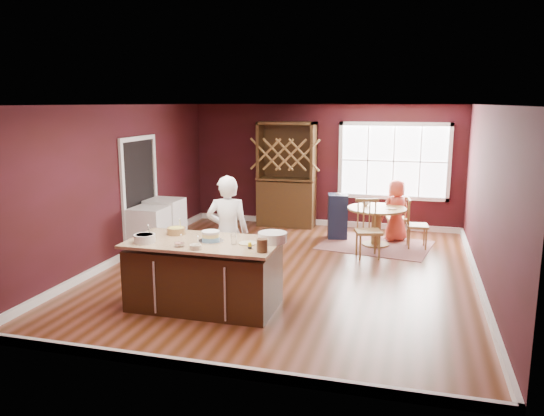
{
  "coord_description": "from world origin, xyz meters",
  "views": [
    {
      "loc": [
        1.96,
        -8.13,
        2.74
      ],
      "look_at": [
        -0.26,
        0.01,
        1.05
      ],
      "focal_mm": 35.0,
      "sensor_mm": 36.0,
      "label": 1
    }
  ],
  "objects_px": {
    "high_chair": "(338,215)",
    "baker": "(228,233)",
    "seated_woman": "(396,210)",
    "dryer": "(165,223)",
    "kitchen_island": "(204,275)",
    "dining_table": "(377,219)",
    "chair_north": "(397,216)",
    "toddler": "(341,200)",
    "chair_south": "(368,229)",
    "layer_cake": "(211,236)",
    "hutch": "(287,175)",
    "washer": "(149,231)",
    "chair_east": "(418,223)"
  },
  "relations": [
    {
      "from": "layer_cake",
      "to": "chair_east",
      "type": "distance_m",
      "value": 4.67
    },
    {
      "from": "high_chair",
      "to": "dryer",
      "type": "distance_m",
      "value": 3.45
    },
    {
      "from": "layer_cake",
      "to": "washer",
      "type": "height_order",
      "value": "layer_cake"
    },
    {
      "from": "seated_woman",
      "to": "washer",
      "type": "distance_m",
      "value": 4.81
    },
    {
      "from": "kitchen_island",
      "to": "baker",
      "type": "bearing_deg",
      "value": 85.17
    },
    {
      "from": "dining_table",
      "to": "layer_cake",
      "type": "xyz_separation_m",
      "value": [
        -1.91,
        -3.78,
        0.45
      ]
    },
    {
      "from": "toddler",
      "to": "layer_cake",
      "type": "bearing_deg",
      "value": -105.68
    },
    {
      "from": "seated_woman",
      "to": "dryer",
      "type": "relative_size",
      "value": 1.34
    },
    {
      "from": "seated_woman",
      "to": "high_chair",
      "type": "height_order",
      "value": "seated_woman"
    },
    {
      "from": "layer_cake",
      "to": "high_chair",
      "type": "distance_m",
      "value": 4.32
    },
    {
      "from": "dryer",
      "to": "dining_table",
      "type": "bearing_deg",
      "value": 15.67
    },
    {
      "from": "dining_table",
      "to": "chair_north",
      "type": "distance_m",
      "value": 0.79
    },
    {
      "from": "dryer",
      "to": "seated_woman",
      "type": "bearing_deg",
      "value": 20.42
    },
    {
      "from": "dining_table",
      "to": "chair_east",
      "type": "bearing_deg",
      "value": 1.72
    },
    {
      "from": "toddler",
      "to": "dryer",
      "type": "bearing_deg",
      "value": -155.43
    },
    {
      "from": "baker",
      "to": "washer",
      "type": "xyz_separation_m",
      "value": [
        -1.98,
        1.29,
        -0.41
      ]
    },
    {
      "from": "toddler",
      "to": "chair_north",
      "type": "bearing_deg",
      "value": 17.77
    },
    {
      "from": "baker",
      "to": "toddler",
      "type": "bearing_deg",
      "value": -123.02
    },
    {
      "from": "chair_north",
      "to": "toddler",
      "type": "height_order",
      "value": "toddler"
    },
    {
      "from": "baker",
      "to": "high_chair",
      "type": "distance_m",
      "value": 3.61
    },
    {
      "from": "chair_north",
      "to": "washer",
      "type": "height_order",
      "value": "chair_north"
    },
    {
      "from": "washer",
      "to": "dryer",
      "type": "distance_m",
      "value": 0.64
    },
    {
      "from": "dining_table",
      "to": "chair_south",
      "type": "height_order",
      "value": "chair_south"
    },
    {
      "from": "kitchen_island",
      "to": "baker",
      "type": "relative_size",
      "value": 1.19
    },
    {
      "from": "chair_north",
      "to": "toddler",
      "type": "xyz_separation_m",
      "value": [
        -1.1,
        -0.35,
        0.36
      ]
    },
    {
      "from": "chair_north",
      "to": "toddler",
      "type": "distance_m",
      "value": 1.21
    },
    {
      "from": "layer_cake",
      "to": "high_chair",
      "type": "height_order",
      "value": "layer_cake"
    },
    {
      "from": "high_chair",
      "to": "baker",
      "type": "bearing_deg",
      "value": -120.6
    },
    {
      "from": "layer_cake",
      "to": "chair_north",
      "type": "bearing_deg",
      "value": 63.21
    },
    {
      "from": "high_chair",
      "to": "chair_south",
      "type": "bearing_deg",
      "value": -71.71
    },
    {
      "from": "chair_east",
      "to": "baker",
      "type": "bearing_deg",
      "value": 132.4
    },
    {
      "from": "seated_woman",
      "to": "dryer",
      "type": "distance_m",
      "value": 4.55
    },
    {
      "from": "layer_cake",
      "to": "seated_woman",
      "type": "bearing_deg",
      "value": 62.18
    },
    {
      "from": "baker",
      "to": "chair_north",
      "type": "distance_m",
      "value": 4.4
    },
    {
      "from": "layer_cake",
      "to": "toddler",
      "type": "xyz_separation_m",
      "value": [
        1.16,
        4.13,
        -0.18
      ]
    },
    {
      "from": "chair_north",
      "to": "seated_woman",
      "type": "bearing_deg",
      "value": 74.96
    },
    {
      "from": "layer_cake",
      "to": "hutch",
      "type": "distance_m",
      "value": 4.98
    },
    {
      "from": "hutch",
      "to": "washer",
      "type": "xyz_separation_m",
      "value": [
        -1.84,
        -2.94,
        -0.72
      ]
    },
    {
      "from": "seated_woman",
      "to": "baker",
      "type": "bearing_deg",
      "value": 22.19
    },
    {
      "from": "toddler",
      "to": "dryer",
      "type": "xyz_separation_m",
      "value": [
        -3.17,
        -1.45,
        -0.35
      ]
    },
    {
      "from": "kitchen_island",
      "to": "dining_table",
      "type": "relative_size",
      "value": 1.8
    },
    {
      "from": "chair_east",
      "to": "chair_south",
      "type": "xyz_separation_m",
      "value": [
        -0.85,
        -0.89,
        0.05
      ]
    },
    {
      "from": "kitchen_island",
      "to": "toddler",
      "type": "xyz_separation_m",
      "value": [
        1.26,
        4.15,
        0.37
      ]
    },
    {
      "from": "dining_table",
      "to": "hutch",
      "type": "xyz_separation_m",
      "value": [
        -2.08,
        1.2,
        0.63
      ]
    },
    {
      "from": "baker",
      "to": "dryer",
      "type": "relative_size",
      "value": 1.85
    },
    {
      "from": "layer_cake",
      "to": "toddler",
      "type": "relative_size",
      "value": 1.31
    },
    {
      "from": "baker",
      "to": "chair_north",
      "type": "bearing_deg",
      "value": -135.18
    },
    {
      "from": "dining_table",
      "to": "chair_south",
      "type": "bearing_deg",
      "value": -95.13
    },
    {
      "from": "dining_table",
      "to": "chair_south",
      "type": "distance_m",
      "value": 0.87
    },
    {
      "from": "high_chair",
      "to": "hutch",
      "type": "distance_m",
      "value": 1.67
    }
  ]
}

